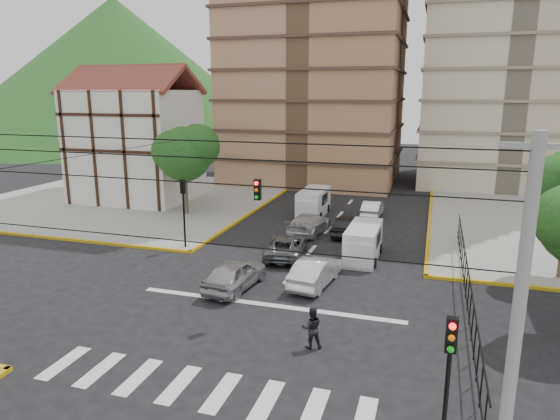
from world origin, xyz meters
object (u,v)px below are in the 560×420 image
at_px(van_right_lane, 363,244).
at_px(car_white_front_right, 315,271).
at_px(van_left_lane, 313,204).
at_px(car_silver_front_left, 235,274).
at_px(traffic_light_se, 448,371).
at_px(traffic_light_nw, 183,202).
at_px(pedestrian_crosswalk, 312,328).

height_order(van_right_lane, car_white_front_right, van_right_lane).
bearing_deg(van_left_lane, car_silver_front_left, -90.37).
xyz_separation_m(traffic_light_se, van_right_lane, (-4.43, 16.84, -2.12)).
distance_m(traffic_light_nw, car_white_front_right, 10.27).
relative_size(traffic_light_nw, pedestrian_crosswalk, 2.60).
height_order(traffic_light_se, car_silver_front_left, traffic_light_se).
relative_size(traffic_light_se, car_silver_front_left, 0.97).
bearing_deg(pedestrian_crosswalk, van_right_lane, -114.68).
distance_m(traffic_light_se, van_right_lane, 17.54).
relative_size(traffic_light_se, traffic_light_nw, 1.00).
distance_m(traffic_light_se, traffic_light_nw, 22.06).
bearing_deg(car_white_front_right, car_silver_front_left, 30.85).
relative_size(van_left_lane, car_white_front_right, 1.07).
bearing_deg(car_silver_front_left, van_right_lane, -124.60).
relative_size(car_silver_front_left, car_white_front_right, 1.02).
bearing_deg(van_left_lane, van_right_lane, -60.58).
height_order(traffic_light_nw, van_left_lane, traffic_light_nw).
height_order(traffic_light_nw, van_right_lane, traffic_light_nw).
distance_m(traffic_light_nw, pedestrian_crosswalk, 14.82).
xyz_separation_m(traffic_light_se, pedestrian_crosswalk, (-4.83, 5.67, -2.26)).
bearing_deg(traffic_light_nw, traffic_light_se, -45.00).
relative_size(car_white_front_right, pedestrian_crosswalk, 2.62).
bearing_deg(van_right_lane, car_white_front_right, -110.49).
xyz_separation_m(car_white_front_right, pedestrian_crosswalk, (1.39, -6.49, 0.12)).
xyz_separation_m(traffic_light_se, van_left_lane, (-9.86, 26.58, -2.07)).
height_order(van_left_lane, car_white_front_right, van_left_lane).
bearing_deg(car_silver_front_left, pedestrian_crosswalk, 144.10).
relative_size(van_left_lane, pedestrian_crosswalk, 2.80).
bearing_deg(car_silver_front_left, traffic_light_se, 140.55).
xyz_separation_m(traffic_light_nw, car_white_front_right, (9.38, -3.45, -2.38)).
bearing_deg(traffic_light_se, car_silver_front_left, 133.82).
bearing_deg(car_silver_front_left, car_white_front_right, -149.33).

